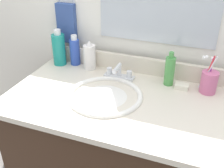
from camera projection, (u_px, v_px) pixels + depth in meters
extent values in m
cube|color=#382316|center=(114.00, 165.00, 1.48)|extent=(0.97, 0.55, 0.82)
cube|color=beige|center=(115.00, 100.00, 1.27)|extent=(1.01, 0.60, 0.03)
cube|color=beige|center=(133.00, 64.00, 1.48)|extent=(1.01, 0.02, 0.09)
cube|color=white|center=(135.00, 96.00, 1.65)|extent=(2.11, 0.04, 1.30)
torus|color=silver|center=(66.00, 1.00, 1.49)|extent=(0.10, 0.01, 0.10)
cube|color=#334C8C|center=(67.00, 23.00, 1.54)|extent=(0.11, 0.04, 0.22)
torus|color=white|center=(105.00, 96.00, 1.27)|extent=(0.35, 0.35, 0.02)
ellipsoid|color=white|center=(105.00, 104.00, 1.30)|extent=(0.30, 0.30, 0.11)
cylinder|color=#B2B5BA|center=(105.00, 110.00, 1.31)|extent=(0.04, 0.04, 0.01)
cube|color=silver|center=(119.00, 77.00, 1.44)|extent=(0.16, 0.05, 0.01)
cylinder|color=silver|center=(119.00, 70.00, 1.42)|extent=(0.02, 0.02, 0.06)
cylinder|color=silver|center=(117.00, 68.00, 1.38)|extent=(0.02, 0.09, 0.02)
cylinder|color=silver|center=(109.00, 71.00, 1.44)|extent=(0.03, 0.03, 0.04)
cylinder|color=silver|center=(129.00, 74.00, 1.41)|extent=(0.03, 0.03, 0.04)
cylinder|color=#2D4CB2|center=(75.00, 52.00, 1.55)|extent=(0.06, 0.06, 0.15)
cylinder|color=white|center=(74.00, 37.00, 1.51)|extent=(0.03, 0.03, 0.03)
cylinder|color=white|center=(90.00, 57.00, 1.50)|extent=(0.07, 0.07, 0.14)
cone|color=white|center=(89.00, 43.00, 1.46)|extent=(0.04, 0.04, 0.03)
cylinder|color=teal|center=(59.00, 50.00, 1.54)|extent=(0.07, 0.07, 0.18)
cylinder|color=white|center=(57.00, 32.00, 1.49)|extent=(0.04, 0.04, 0.03)
cylinder|color=#4C9E4C|center=(170.00, 71.00, 1.34)|extent=(0.05, 0.05, 0.15)
cylinder|color=#4C9E4C|center=(171.00, 55.00, 1.30)|extent=(0.02, 0.02, 0.03)
cylinder|color=#D16693|center=(209.00, 82.00, 1.29)|extent=(0.08, 0.08, 0.11)
cylinder|color=white|center=(208.00, 73.00, 1.27)|extent=(0.06, 0.01, 0.17)
cube|color=white|center=(204.00, 57.00, 1.25)|extent=(0.01, 0.02, 0.01)
cylinder|color=#B23FBF|center=(210.00, 73.00, 1.28)|extent=(0.01, 0.03, 0.17)
cube|color=white|center=(212.00, 59.00, 1.25)|extent=(0.01, 0.02, 0.01)
cylinder|color=#D8333F|center=(208.00, 73.00, 1.27)|extent=(0.04, 0.01, 0.18)
cube|color=white|center=(207.00, 57.00, 1.24)|extent=(0.01, 0.02, 0.01)
cube|color=white|center=(182.00, 86.00, 1.33)|extent=(0.06, 0.04, 0.02)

